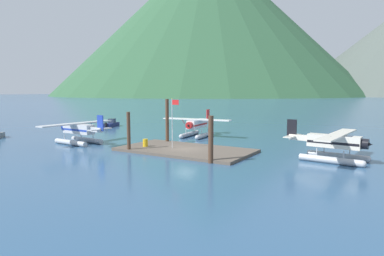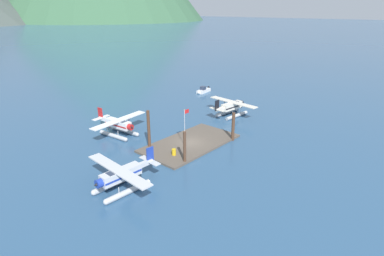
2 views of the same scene
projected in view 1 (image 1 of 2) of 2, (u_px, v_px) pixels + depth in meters
The scene contains 12 objects.
ground_plane at pixel (185, 151), 37.54m from camera, with size 1200.00×1200.00×0.00m, color #2D5175.
dock_platform at pixel (185, 150), 37.52m from camera, with size 14.85×7.95×0.30m, color brown.
piling_near_left at pixel (129, 132), 36.88m from camera, with size 0.39×0.39×4.45m, color #4C3323.
piling_near_right at pixel (211, 140), 31.14m from camera, with size 0.48×0.48×4.46m, color #4C3323.
piling_far_left at pixel (167, 121), 42.76m from camera, with size 0.44×0.44×5.72m, color #4C3323.
flagpole at pixel (173, 117), 37.57m from camera, with size 0.95×0.10×5.63m.
fuel_drum at pixel (145, 143), 38.86m from camera, with size 0.62×0.62×0.88m.
mountain_ridge_east_peak at pixel (208, 21), 482.01m from camera, with size 436.56×436.56×213.29m.
seaplane_white_bow_left at pixel (197, 126), 49.15m from camera, with size 10.49×7.95×3.84m.
seaplane_silver_port_aft at pixel (79, 132), 42.64m from camera, with size 7.98×10.45×3.84m.
seaplane_cream_stbd_fwd at pixel (334, 145), 32.03m from camera, with size 7.96×10.48×3.84m.
boat_navy_open_west at pixel (112, 124), 63.47m from camera, with size 2.83×4.68×1.50m.
Camera 1 is at (20.03, -31.14, 6.77)m, focal length 31.26 mm.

